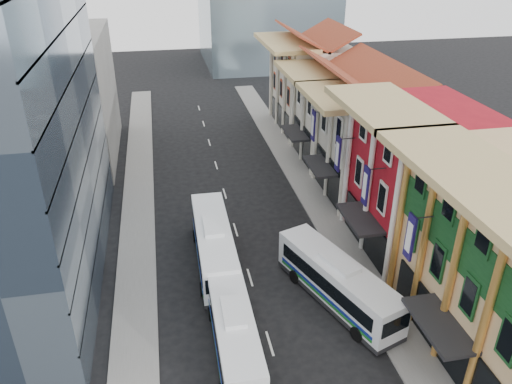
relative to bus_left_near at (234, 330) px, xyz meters
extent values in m
cube|color=slate|center=(10.82, 14.16, -1.59)|extent=(3.00, 90.00, 0.15)
cube|color=slate|center=(-6.18, 14.16, -1.59)|extent=(3.00, 90.00, 0.15)
cube|color=maroon|center=(16.32, 9.16, 4.34)|extent=(8.00, 10.00, 12.00)
cube|color=beige|center=(16.32, 18.66, 3.34)|extent=(8.00, 9.00, 10.00)
cube|color=beige|center=(16.32, 27.66, 3.34)|extent=(8.00, 9.00, 10.00)
cube|color=beige|center=(16.32, 38.16, 3.84)|extent=(8.00, 12.00, 11.00)
cube|color=gray|center=(-13.68, 34.16, 5.34)|extent=(10.00, 18.00, 14.00)
camera|label=1|loc=(-3.12, -23.01, 21.72)|focal=35.00mm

